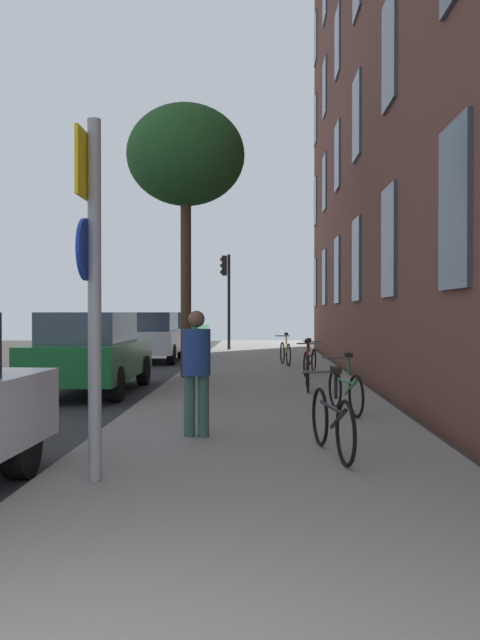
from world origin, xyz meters
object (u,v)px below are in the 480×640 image
object	(u,v)px
bicycle_0	(332,421)
bicycle_2	(307,370)
bicycle_3	(310,361)
pedestrian_0	(196,365)
car_1	(91,351)
tree_near	(186,157)
traffic_light	(227,285)
car_2	(152,336)
bicycle_1	(345,389)
sign_post	(92,271)
car_3	(183,330)
bicycle_4	(285,352)

from	to	relation	value
bicycle_0	bicycle_2	distance (m)	6.00
bicycle_3	pedestrian_0	size ratio (longest dim) A/B	1.07
car_1	tree_near	bearing A→B (deg)	52.01
traffic_light	bicycle_3	distance (m)	11.50
bicycle_2	car_2	size ratio (longest dim) A/B	0.42
bicycle_1	bicycle_3	world-z (taller)	bicycle_1
sign_post	car_2	size ratio (longest dim) A/B	0.82
bicycle_3	car_2	xyz separation A→B (m)	(-4.75, 5.62, 0.37)
car_3	sign_post	bearing A→B (deg)	-85.23
bicycle_2	car_2	xyz separation A→B (m)	(-4.48, 8.62, 0.33)
bicycle_2	sign_post	bearing A→B (deg)	-108.88
bicycle_4	traffic_light	bearing A→B (deg)	104.77
bicycle_3	car_1	distance (m)	5.35
car_1	car_2	bearing A→B (deg)	91.06
bicycle_3	pedestrian_0	distance (m)	8.22
bicycle_4	car_2	world-z (taller)	car_2
sign_post	car_1	bearing A→B (deg)	104.50
tree_near	bicycle_4	xyz separation A→B (m)	(2.44, 3.58, -4.76)
traffic_light	car_2	distance (m)	6.08
pedestrian_0	car_2	distance (m)	13.88
sign_post	tree_near	distance (m)	10.05
tree_near	car_1	distance (m)	5.17
tree_near	car_3	distance (m)	15.28
bicycle_4	car_2	distance (m)	5.02
tree_near	pedestrian_0	xyz separation A→B (m)	(0.97, -7.40, -4.24)
bicycle_0	car_3	xyz separation A→B (m)	(-4.28, 22.95, 0.35)
car_1	bicycle_0	bearing A→B (deg)	-56.39
car_2	car_3	distance (m)	8.33
bicycle_1	pedestrian_0	bearing A→B (deg)	-136.13
traffic_light	car_1	size ratio (longest dim) A/B	0.87
bicycle_3	bicycle_1	bearing A→B (deg)	-89.12
bicycle_0	pedestrian_0	size ratio (longest dim) A/B	1.10
bicycle_3	car_3	xyz separation A→B (m)	(-4.70, 13.96, 0.38)
bicycle_3	car_2	size ratio (longest dim) A/B	0.41
bicycle_2	bicycle_4	bearing A→B (deg)	92.03
traffic_light	car_3	distance (m)	4.13
bicycle_3	car_1	world-z (taller)	car_1
bicycle_3	car_3	size ratio (longest dim) A/B	0.40
bicycle_2	car_3	xyz separation A→B (m)	(-4.43, 16.95, 0.34)
tree_near	car_1	xyz separation A→B (m)	(-1.67, -2.14, -4.40)
tree_near	bicycle_3	world-z (taller)	tree_near
car_3	traffic_light	bearing A→B (deg)	-54.68
traffic_light	bicycle_3	bearing A→B (deg)	-76.75
sign_post	bicycle_4	bearing A→B (deg)	80.41
sign_post	car_3	world-z (taller)	sign_post
bicycle_1	bicycle_2	xyz separation A→B (m)	(-0.36, 3.00, 0.03)
bicycle_0	sign_post	bearing A→B (deg)	-154.40
car_3	car_1	bearing A→B (deg)	-89.66
traffic_light	tree_near	xyz separation A→B (m)	(-0.34, -11.54, 2.48)
traffic_light	bicycle_1	size ratio (longest dim) A/B	2.41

